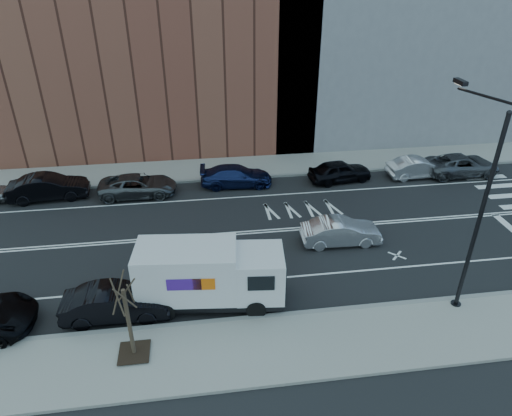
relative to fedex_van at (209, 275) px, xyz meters
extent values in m
plane|color=black|center=(3.88, 5.60, -1.56)|extent=(120.00, 120.00, 0.00)
cube|color=gray|center=(3.88, -3.20, -1.49)|extent=(44.00, 3.60, 0.15)
cube|color=gray|center=(3.88, 14.40, -1.49)|extent=(44.00, 3.60, 0.15)
cube|color=gray|center=(3.88, -1.40, -1.48)|extent=(44.00, 0.25, 0.17)
cube|color=gray|center=(3.88, 12.60, -1.48)|extent=(44.00, 0.25, 0.17)
cylinder|color=black|center=(10.88, -1.80, 2.94)|extent=(0.18, 0.18, 9.00)
cylinder|color=black|center=(10.88, -1.80, -1.46)|extent=(0.44, 0.44, 0.20)
sphere|color=black|center=(10.88, -1.80, 7.39)|extent=(0.20, 0.20, 0.20)
cylinder|color=black|center=(10.88, -0.10, 7.54)|extent=(0.11, 3.49, 0.48)
cube|color=black|center=(10.88, 1.60, 7.64)|extent=(0.25, 0.80, 0.18)
cube|color=#FFF2CC|center=(10.88, 1.60, 7.54)|extent=(0.18, 0.55, 0.03)
cube|color=black|center=(-3.12, -2.80, -1.33)|extent=(1.20, 1.20, 0.04)
cylinder|color=#382B1E|center=(-3.12, -2.80, 0.19)|extent=(0.16, 0.16, 3.20)
cylinder|color=#382B1E|center=(-2.87, -2.80, 1.59)|extent=(0.06, 0.80, 1.44)
cylinder|color=#382B1E|center=(-3.04, -2.56, 1.59)|extent=(0.81, 0.31, 1.19)
cylinder|color=#382B1E|center=(-3.32, -2.65, 1.59)|extent=(0.58, 0.76, 1.50)
cylinder|color=#382B1E|center=(-3.32, -2.95, 1.59)|extent=(0.47, 0.61, 1.37)
cylinder|color=#382B1E|center=(-3.04, -3.04, 1.59)|extent=(0.72, 0.29, 1.13)
cube|color=black|center=(-0.02, 0.00, -1.10)|extent=(6.56, 2.78, 0.31)
cube|color=silver|center=(2.23, -0.22, 0.03)|extent=(2.27, 2.40, 2.06)
cube|color=black|center=(3.28, -0.33, 0.34)|extent=(0.25, 1.90, 0.98)
cube|color=black|center=(2.12, -1.34, 0.34)|extent=(1.13, 0.15, 0.72)
cube|color=black|center=(2.34, 0.89, 0.34)|extent=(1.13, 0.15, 0.72)
cube|color=black|center=(3.23, -0.32, -1.00)|extent=(0.36, 2.06, 0.36)
cube|color=silver|center=(-0.94, 0.09, 0.23)|extent=(4.52, 2.68, 2.36)
cube|color=#47198C|center=(-1.05, -1.05, 0.39)|extent=(1.43, 0.16, 0.57)
cube|color=orange|center=(-0.24, -1.13, 0.39)|extent=(0.92, 0.11, 0.57)
cube|color=#47198C|center=(-0.83, 1.24, 0.39)|extent=(1.43, 0.16, 0.57)
cube|color=orange|center=(-0.01, 1.16, 0.39)|extent=(0.92, 0.11, 0.57)
cylinder|color=black|center=(1.92, -1.23, -1.13)|extent=(0.89, 0.37, 0.86)
cylinder|color=black|center=(2.13, 0.82, -1.13)|extent=(0.89, 0.37, 0.86)
cylinder|color=black|center=(-1.96, -0.84, -1.13)|extent=(0.89, 0.37, 0.86)
cylinder|color=black|center=(-1.76, 1.21, -1.13)|extent=(0.89, 0.37, 0.86)
imported|color=black|center=(-9.72, 11.42, -0.76)|extent=(5.00, 2.14, 1.60)
imported|color=#484C4F|center=(-4.12, 11.12, -0.88)|extent=(4.95, 2.30, 1.37)
imported|color=#16204E|center=(2.35, 11.67, -0.87)|extent=(4.91, 2.21, 1.40)
imported|color=black|center=(9.48, 11.39, -0.83)|extent=(4.51, 2.31, 1.47)
imported|color=silver|center=(15.08, 11.29, -0.86)|extent=(4.35, 1.72, 1.41)
imported|color=#484B50|center=(18.33, 11.23, -0.84)|extent=(5.22, 2.41, 1.45)
imported|color=silver|center=(7.26, 3.90, -0.86)|extent=(4.33, 1.59, 1.41)
imported|color=black|center=(-4.03, -0.37, -0.81)|extent=(4.58, 1.62, 1.51)
camera|label=1|loc=(-0.13, -16.09, 12.37)|focal=32.00mm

